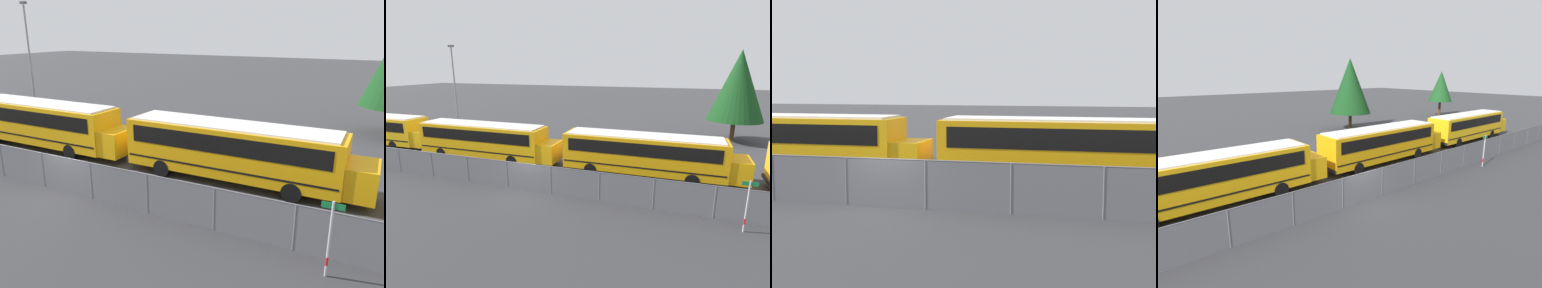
% 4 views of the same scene
% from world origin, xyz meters
% --- Properties ---
extents(ground_plane, '(200.00, 200.00, 0.00)m').
position_xyz_m(ground_plane, '(0.00, 0.00, 0.00)').
color(ground_plane, '#38383A').
extents(road_strip, '(99.47, 12.00, 0.01)m').
position_xyz_m(road_strip, '(0.00, -6.00, 0.00)').
color(road_strip, '#333335').
rests_on(road_strip, ground_plane).
extents(fence, '(65.54, 0.07, 1.83)m').
position_xyz_m(fence, '(-0.00, -0.00, 0.93)').
color(fence, '#9EA0A5').
rests_on(fence, ground_plane).
extents(school_bus_1, '(12.69, 2.56, 3.08)m').
position_xyz_m(school_bus_1, '(-6.72, 4.89, 1.83)').
color(school_bus_1, '#EDA80F').
rests_on(school_bus_1, ground_plane).
extents(school_bus_2, '(12.69, 2.56, 3.08)m').
position_xyz_m(school_bus_2, '(6.71, 5.09, 1.83)').
color(school_bus_2, orange).
rests_on(school_bus_2, ground_plane).
extents(school_bus_3, '(12.69, 2.56, 3.08)m').
position_xyz_m(school_bus_3, '(20.39, 5.14, 1.83)').
color(school_bus_3, yellow).
rests_on(school_bus_3, ground_plane).
extents(street_sign, '(0.70, 0.09, 2.64)m').
position_xyz_m(street_sign, '(12.19, -1.00, 1.41)').
color(street_sign, '#B7B7BC').
rests_on(street_sign, ground_plane).
extents(tree_0, '(4.02, 4.02, 7.86)m').
position_xyz_m(tree_0, '(34.54, 18.89, 5.22)').
color(tree_0, '#51381E').
rests_on(tree_0, ground_plane).
extents(tree_1, '(5.51, 5.51, 9.41)m').
position_xyz_m(tree_1, '(14.12, 18.78, 5.82)').
color(tree_1, '#51381E').
rests_on(tree_1, ground_plane).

